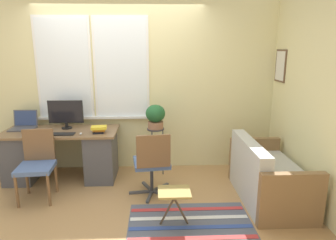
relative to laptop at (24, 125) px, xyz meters
The scene contains 16 objects.
ground_plane 1.69m from the laptop, 18.95° to the right, with size 14.00×14.00×0.00m, color tan.
wall_back_with_window 1.53m from the laptop, 12.04° to the left, with size 9.00×0.12×2.70m.
wall_right_with_picture 3.88m from the laptop, ahead, with size 0.08×9.00×2.70m.
desk 0.70m from the laptop, 13.27° to the right, with size 1.62×0.70×0.73m.
laptop is the anchor object (origin of this frame).
monitor 0.65m from the laptop, ahead, with size 0.50×0.15×0.42m.
keyboard 0.72m from the laptop, 28.34° to the right, with size 0.38×0.13×0.02m.
mouse 0.98m from the laptop, 21.14° to the right, with size 0.04×0.06×0.03m.
book_stack 1.17m from the laptop, 12.86° to the right, with size 0.22×0.18×0.09m.
desk_chair_wooden 0.89m from the laptop, 59.23° to the right, with size 0.45×0.46×0.87m.
office_chair_swivel 2.04m from the laptop, 20.93° to the right, with size 0.58×0.59×0.87m.
couch_loveseat 3.48m from the laptop, 14.92° to the right, with size 0.71×1.32×0.77m.
plant_stand 1.94m from the laptop, ahead, with size 0.25×0.25×0.73m.
potted_plant 1.94m from the laptop, ahead, with size 0.28×0.28×0.35m.
floor_rug_striped 2.80m from the laptop, 31.20° to the right, with size 1.36×0.84×0.01m.
folding_stool 2.58m from the laptop, 33.47° to the right, with size 0.35×0.30×0.40m.
Camera 1 is at (0.52, -3.84, 1.89)m, focal length 32.00 mm.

